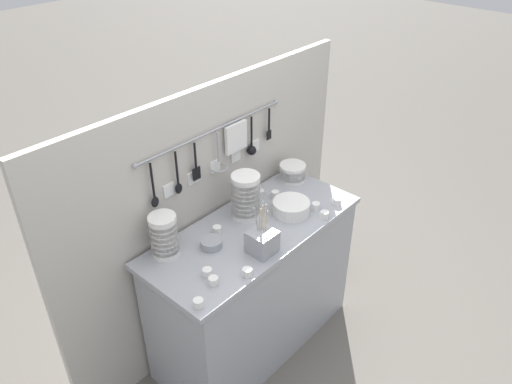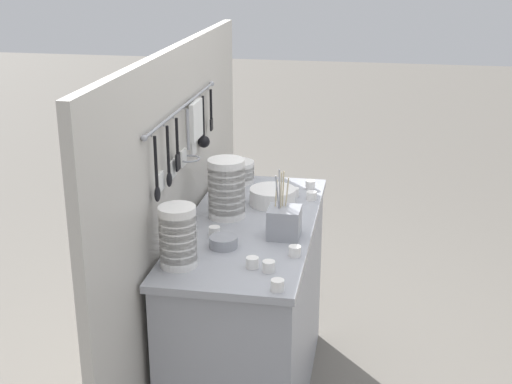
# 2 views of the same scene
# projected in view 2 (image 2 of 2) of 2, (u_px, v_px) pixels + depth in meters

# --- Properties ---
(counter) EXTENTS (1.30, 0.55, 0.89)m
(counter) POSITION_uv_depth(u_px,v_px,m) (250.00, 315.00, 3.21)
(counter) COLOR #9EA0A8
(counter) RESTS_ON ground
(back_wall) EXTENTS (2.10, 0.11, 1.64)m
(back_wall) POSITION_uv_depth(u_px,v_px,m) (181.00, 233.00, 3.13)
(back_wall) COLOR #BCB7AD
(back_wall) RESTS_ON ground
(bowl_stack_tall_left) EXTENTS (0.16, 0.16, 0.11)m
(bowl_stack_tall_left) POSITION_uv_depth(u_px,v_px,m) (238.00, 172.00, 3.57)
(bowl_stack_tall_left) COLOR white
(bowl_stack_tall_left) RESTS_ON counter
(bowl_stack_wide_centre) EXTENTS (0.14, 0.14, 0.24)m
(bowl_stack_wide_centre) POSITION_uv_depth(u_px,v_px,m) (178.00, 236.00, 2.62)
(bowl_stack_wide_centre) COLOR white
(bowl_stack_wide_centre) RESTS_ON counter
(bowl_stack_short_front) EXTENTS (0.16, 0.16, 0.26)m
(bowl_stack_short_front) POSITION_uv_depth(u_px,v_px,m) (227.00, 188.00, 3.09)
(bowl_stack_short_front) COLOR white
(bowl_stack_short_front) RESTS_ON counter
(plate_stack) EXTENTS (0.21, 0.21, 0.08)m
(plate_stack) POSITION_uv_depth(u_px,v_px,m) (273.00, 196.00, 3.27)
(plate_stack) COLOR white
(plate_stack) RESTS_ON counter
(steel_mixing_bowl) EXTENTS (0.11, 0.11, 0.04)m
(steel_mixing_bowl) POSITION_uv_depth(u_px,v_px,m) (223.00, 242.00, 2.82)
(steel_mixing_bowl) COLOR #93969E
(steel_mixing_bowl) RESTS_ON counter
(cutlery_caddy) EXTENTS (0.13, 0.13, 0.28)m
(cutlery_caddy) POSITION_uv_depth(u_px,v_px,m) (284.00, 222.00, 2.90)
(cutlery_caddy) COLOR #93969E
(cutlery_caddy) RESTS_ON counter
(cup_back_left) EXTENTS (0.05, 0.05, 0.04)m
(cup_back_left) POSITION_uv_depth(u_px,v_px,m) (221.00, 196.00, 3.33)
(cup_back_left) COLOR white
(cup_back_left) RESTS_ON counter
(cup_by_caddy) EXTENTS (0.05, 0.05, 0.04)m
(cup_by_caddy) POSITION_uv_depth(u_px,v_px,m) (278.00, 285.00, 2.46)
(cup_by_caddy) COLOR white
(cup_by_caddy) RESTS_ON counter
(cup_centre) EXTENTS (0.05, 0.05, 0.04)m
(cup_centre) POSITION_uv_depth(u_px,v_px,m) (269.00, 266.00, 2.61)
(cup_centre) COLOR white
(cup_centre) RESTS_ON counter
(cup_beside_plates) EXTENTS (0.05, 0.05, 0.04)m
(cup_beside_plates) POSITION_uv_depth(u_px,v_px,m) (310.00, 185.00, 3.48)
(cup_beside_plates) COLOR white
(cup_beside_plates) RESTS_ON counter
(cup_mid_row) EXTENTS (0.05, 0.05, 0.04)m
(cup_mid_row) POSITION_uv_depth(u_px,v_px,m) (295.00, 251.00, 2.73)
(cup_mid_row) COLOR white
(cup_mid_row) RESTS_ON counter
(cup_front_right) EXTENTS (0.05, 0.05, 0.04)m
(cup_front_right) POSITION_uv_depth(u_px,v_px,m) (311.00, 196.00, 3.33)
(cup_front_right) COLOR white
(cup_front_right) RESTS_ON counter
(cup_back_right) EXTENTS (0.05, 0.05, 0.04)m
(cup_back_right) POSITION_uv_depth(u_px,v_px,m) (214.00, 231.00, 2.92)
(cup_back_right) COLOR white
(cup_back_right) RESTS_ON counter
(cup_edge_near) EXTENTS (0.05, 0.05, 0.04)m
(cup_edge_near) POSITION_uv_depth(u_px,v_px,m) (252.00, 263.00, 2.64)
(cup_edge_near) COLOR white
(cup_edge_near) RESTS_ON counter
(cup_edge_far) EXTENTS (0.05, 0.05, 0.04)m
(cup_edge_far) POSITION_uv_depth(u_px,v_px,m) (239.00, 193.00, 3.36)
(cup_edge_far) COLOR white
(cup_edge_far) RESTS_ON counter
(cup_front_left) EXTENTS (0.05, 0.05, 0.04)m
(cup_front_left) POSITION_uv_depth(u_px,v_px,m) (294.00, 192.00, 3.37)
(cup_front_left) COLOR white
(cup_front_left) RESTS_ON counter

